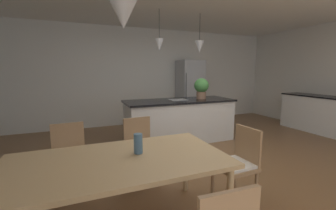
{
  "coord_description": "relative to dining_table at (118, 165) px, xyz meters",
  "views": [
    {
      "loc": [
        -1.81,
        -2.9,
        1.5
      ],
      "look_at": [
        -0.53,
        0.26,
        0.98
      ],
      "focal_mm": 23.34,
      "sensor_mm": 36.0,
      "label": 1
    }
  ],
  "objects": [
    {
      "name": "wall_back_kitchen",
      "position": [
        1.52,
        4.27,
        0.68
      ],
      "size": [
        10.0,
        0.12,
        2.7
      ],
      "primitive_type": "cube",
      "color": "white",
      "rests_on": "ground_plane"
    },
    {
      "name": "refrigerator",
      "position": [
        2.76,
        3.87,
        0.25
      ],
      "size": [
        0.67,
        0.67,
        1.82
      ],
      "color": "#B2B5B7",
      "rests_on": "ground_plane"
    },
    {
      "name": "chair_far_right",
      "position": [
        0.44,
        0.88,
        -0.19
      ],
      "size": [
        0.43,
        0.43,
        0.87
      ],
      "color": "#A87F56",
      "rests_on": "ground_plane"
    },
    {
      "name": "chair_far_left",
      "position": [
        -0.44,
        0.88,
        -0.19
      ],
      "size": [
        0.43,
        0.43,
        0.87
      ],
      "color": "#A87F56",
      "rests_on": "ground_plane"
    },
    {
      "name": "kitchen_island",
      "position": [
        1.68,
        2.3,
        -0.2
      ],
      "size": [
        2.33,
        0.87,
        0.91
      ],
      "color": "silver",
      "rests_on": "ground_plane"
    },
    {
      "name": "dining_table",
      "position": [
        0.0,
        0.0,
        0.0
      ],
      "size": [
        1.96,
        1.03,
        0.72
      ],
      "color": "tan",
      "rests_on": "ground_plane"
    },
    {
      "name": "potted_plant_on_island",
      "position": [
        2.21,
        2.3,
        0.49
      ],
      "size": [
        0.32,
        0.32,
        0.45
      ],
      "color": "#8C664C",
      "rests_on": "kitchen_island"
    },
    {
      "name": "pendant_over_island_aux",
      "position": [
        2.14,
        2.3,
        1.35
      ],
      "size": [
        0.19,
        0.19,
        0.81
      ],
      "color": "black"
    },
    {
      "name": "vase_on_dining_table",
      "position": [
        0.21,
        0.07,
        0.15
      ],
      "size": [
        0.08,
        0.08,
        0.19
      ],
      "color": "slate",
      "rests_on": "dining_table"
    },
    {
      "name": "pendant_over_island_main",
      "position": [
        1.23,
        2.3,
        1.36
      ],
      "size": [
        0.16,
        0.16,
        0.8
      ],
      "color": "black"
    },
    {
      "name": "pendant_over_table",
      "position": [
        0.06,
        -0.13,
        1.29
      ],
      "size": [
        0.26,
        0.26,
        0.88
      ],
      "color": "black"
    },
    {
      "name": "chair_kitchen_end",
      "position": [
        1.35,
        0.0,
        -0.19
      ],
      "size": [
        0.41,
        0.41,
        0.87
      ],
      "color": "#A87F56",
      "rests_on": "ground_plane"
    },
    {
      "name": "ground_plane",
      "position": [
        1.52,
        1.01,
        -0.69
      ],
      "size": [
        10.0,
        8.4,
        0.04
      ],
      "primitive_type": "cube",
      "color": "brown"
    }
  ]
}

